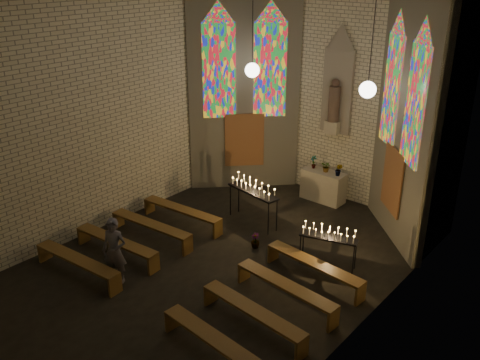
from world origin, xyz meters
name	(u,v)px	position (x,y,z in m)	size (l,w,h in m)	color
floor	(208,270)	(0.00, 0.00, 0.00)	(12.00, 12.00, 0.00)	black
room	(290,101)	(0.00, 3.37, 3.72)	(8.22, 12.43, 7.00)	beige
altar	(323,186)	(0.00, 5.45, 0.50)	(1.40, 0.60, 1.00)	#B8B196
flower_vase_left	(314,162)	(-0.43, 5.48, 1.21)	(0.23, 0.15, 0.43)	#4C723F
flower_vase_center	(326,167)	(0.06, 5.47, 1.18)	(0.32, 0.28, 0.36)	#4C723F
flower_vase_right	(339,170)	(0.52, 5.43, 1.21)	(0.23, 0.18, 0.41)	#4C723F
aisle_flower_pot	(255,240)	(0.20, 1.66, 0.21)	(0.24, 0.24, 0.43)	#4C723F
votive_stand_left	(253,188)	(-0.75, 2.75, 1.12)	(1.82, 0.69, 1.30)	black
votive_stand_right	(329,235)	(2.21, 2.10, 0.92)	(1.50, 0.77, 1.07)	black
pew_left_0	(182,211)	(-2.30, 1.34, 0.42)	(2.74, 0.60, 0.52)	brown
pew_right_0	(314,265)	(2.30, 1.34, 0.42)	(2.74, 0.60, 0.52)	brown
pew_left_1	(151,226)	(-2.30, 0.14, 0.42)	(2.74, 0.60, 0.52)	brown
pew_right_1	(286,287)	(2.30, 0.14, 0.42)	(2.74, 0.60, 0.52)	brown
pew_left_2	(116,243)	(-2.30, -1.06, 0.42)	(2.74, 0.60, 0.52)	brown
pew_right_2	(253,312)	(2.30, -1.06, 0.42)	(2.74, 0.60, 0.52)	brown
pew_left_3	(77,261)	(-2.30, -2.26, 0.42)	(2.74, 0.60, 0.52)	brown
pew_right_3	(215,342)	(2.30, -2.26, 0.42)	(2.74, 0.60, 0.52)	brown
visitor	(115,251)	(-1.39, -1.78, 0.85)	(0.62, 0.41, 1.70)	#4F4E59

